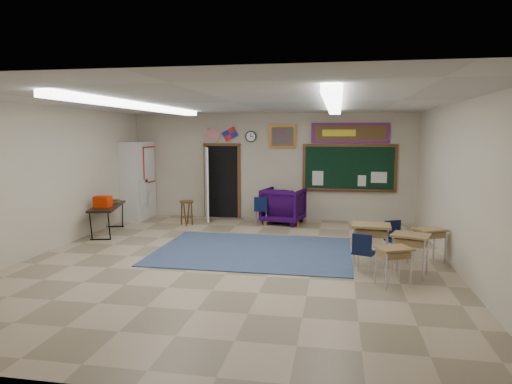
% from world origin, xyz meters
% --- Properties ---
extents(floor, '(9.00, 9.00, 0.00)m').
position_xyz_m(floor, '(0.00, 0.00, 0.00)').
color(floor, tan).
rests_on(floor, ground).
extents(back_wall, '(8.00, 0.04, 3.00)m').
position_xyz_m(back_wall, '(0.00, 4.50, 1.50)').
color(back_wall, '#A79A87').
rests_on(back_wall, floor).
extents(front_wall, '(8.00, 0.04, 3.00)m').
position_xyz_m(front_wall, '(0.00, -4.50, 1.50)').
color(front_wall, '#A79A87').
rests_on(front_wall, floor).
extents(left_wall, '(0.04, 9.00, 3.00)m').
position_xyz_m(left_wall, '(-4.00, 0.00, 1.50)').
color(left_wall, '#A79A87').
rests_on(left_wall, floor).
extents(right_wall, '(0.04, 9.00, 3.00)m').
position_xyz_m(right_wall, '(4.00, 0.00, 1.50)').
color(right_wall, '#A79A87').
rests_on(right_wall, floor).
extents(ceiling, '(8.00, 9.00, 0.04)m').
position_xyz_m(ceiling, '(0.00, 0.00, 3.00)').
color(ceiling, silver).
rests_on(ceiling, back_wall).
extents(area_rug, '(4.00, 3.00, 0.02)m').
position_xyz_m(area_rug, '(0.20, 0.80, 0.01)').
color(area_rug, '#344463').
rests_on(area_rug, floor).
extents(fluorescent_strips, '(3.86, 6.00, 0.10)m').
position_xyz_m(fluorescent_strips, '(0.00, 0.00, 2.94)').
color(fluorescent_strips, white).
rests_on(fluorescent_strips, ceiling).
extents(doorway, '(1.10, 0.89, 2.16)m').
position_xyz_m(doorway, '(-1.50, 4.35, 1.06)').
color(doorway, black).
rests_on(doorway, back_wall).
extents(chalkboard, '(2.55, 0.14, 1.30)m').
position_xyz_m(chalkboard, '(2.20, 4.46, 1.46)').
color(chalkboard, '#553218').
rests_on(chalkboard, back_wall).
extents(bulletin_board, '(2.10, 0.05, 0.55)m').
position_xyz_m(bulletin_board, '(2.20, 4.47, 2.45)').
color(bulletin_board, red).
rests_on(bulletin_board, back_wall).
extents(framed_art_print, '(0.75, 0.05, 0.65)m').
position_xyz_m(framed_art_print, '(0.35, 4.47, 2.35)').
color(framed_art_print, '#9A621D').
rests_on(framed_art_print, back_wall).
extents(wall_clock, '(0.32, 0.05, 0.32)m').
position_xyz_m(wall_clock, '(-0.55, 4.47, 2.35)').
color(wall_clock, black).
rests_on(wall_clock, back_wall).
extents(wall_flags, '(1.16, 0.06, 0.70)m').
position_xyz_m(wall_flags, '(-1.40, 4.44, 2.48)').
color(wall_flags, red).
rests_on(wall_flags, back_wall).
extents(storage_cabinet, '(0.59, 1.25, 2.20)m').
position_xyz_m(storage_cabinet, '(-3.71, 3.85, 1.10)').
color(storage_cabinet, silver).
rests_on(storage_cabinet, floor).
extents(wingback_armchair, '(1.22, 1.24, 0.97)m').
position_xyz_m(wingback_armchair, '(0.45, 3.90, 0.48)').
color(wingback_armchair, '#1D0532').
rests_on(wingback_armchair, floor).
extents(student_chair_reading, '(0.41, 0.41, 0.77)m').
position_xyz_m(student_chair_reading, '(-0.10, 3.59, 0.39)').
color(student_chair_reading, black).
rests_on(student_chair_reading, floor).
extents(student_chair_desk_a, '(0.47, 0.47, 0.74)m').
position_xyz_m(student_chair_desk_a, '(2.37, -0.40, 0.37)').
color(student_chair_desk_a, black).
rests_on(student_chair_desk_a, floor).
extents(student_chair_desk_b, '(0.52, 0.52, 0.77)m').
position_xyz_m(student_chair_desk_b, '(3.04, 0.54, 0.38)').
color(student_chair_desk_b, black).
rests_on(student_chair_desk_b, floor).
extents(student_desk_front_left, '(0.71, 0.55, 0.82)m').
position_xyz_m(student_desk_front_left, '(2.50, -0.02, 0.46)').
color(student_desk_front_left, olive).
rests_on(student_desk_front_left, floor).
extents(student_desk_front_right, '(0.67, 0.61, 0.66)m').
position_xyz_m(student_desk_front_right, '(3.63, 0.58, 0.37)').
color(student_desk_front_right, olive).
rests_on(student_desk_front_right, floor).
extents(student_desk_back_left, '(0.65, 0.59, 0.64)m').
position_xyz_m(student_desk_back_left, '(2.80, -0.94, 0.36)').
color(student_desk_back_left, olive).
rests_on(student_desk_back_left, floor).
extents(student_desk_back_right, '(0.73, 0.64, 0.73)m').
position_xyz_m(student_desk_back_right, '(3.14, -0.34, 0.41)').
color(student_desk_back_right, olive).
rests_on(student_desk_back_right, floor).
extents(folding_table, '(0.97, 1.76, 0.95)m').
position_xyz_m(folding_table, '(-3.63, 1.87, 0.38)').
color(folding_table, black).
rests_on(folding_table, floor).
extents(wooden_stool, '(0.37, 0.37, 0.65)m').
position_xyz_m(wooden_stool, '(-2.06, 3.19, 0.34)').
color(wooden_stool, '#523118').
rests_on(wooden_stool, floor).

